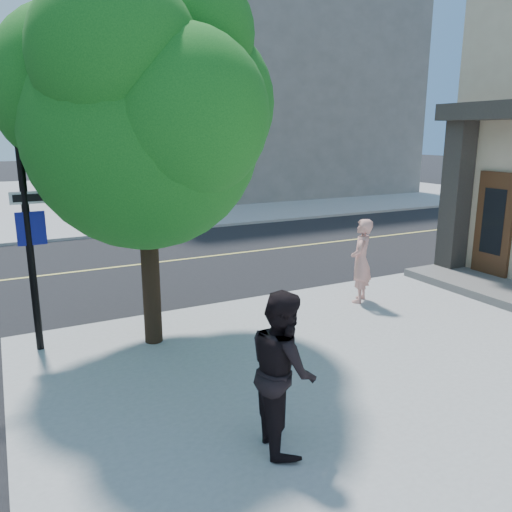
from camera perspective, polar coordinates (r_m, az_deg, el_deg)
ground at (r=10.36m, az=-21.26°, el=-8.26°), size 140.00×140.00×0.00m
road_ew at (r=14.64m, az=-23.26°, el=-2.11°), size 140.00×9.00×0.01m
sidewalk_ne at (r=34.45m, az=-2.59°, el=7.56°), size 29.00×25.00×0.12m
filler_ne at (r=35.09m, az=-2.30°, el=19.22°), size 18.00×16.00×14.00m
man_on_phone at (r=11.11m, az=11.80°, el=-0.54°), size 0.79×0.77×1.83m
pedestrian at (r=5.93m, az=3.05°, el=-12.74°), size 0.90×1.06×1.90m
street_tree at (r=8.59m, az=-12.08°, el=16.39°), size 4.71×4.28×6.25m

